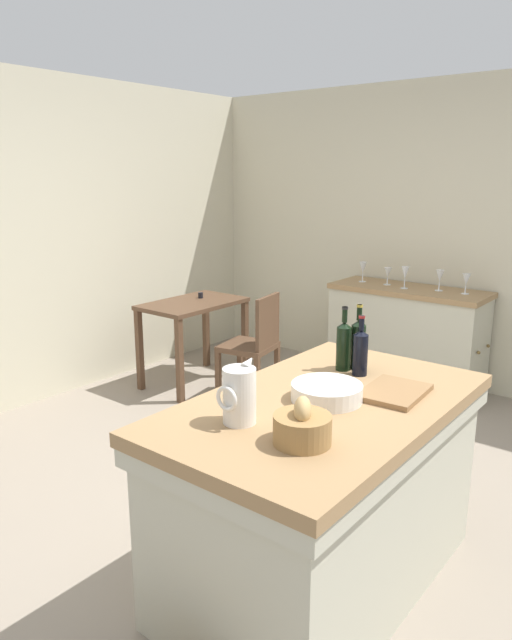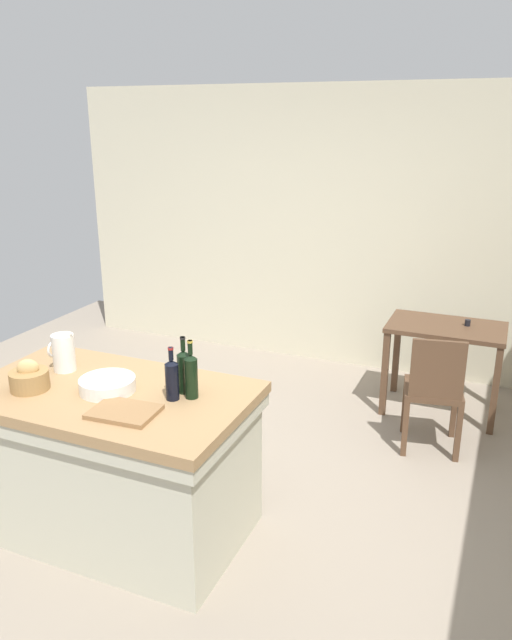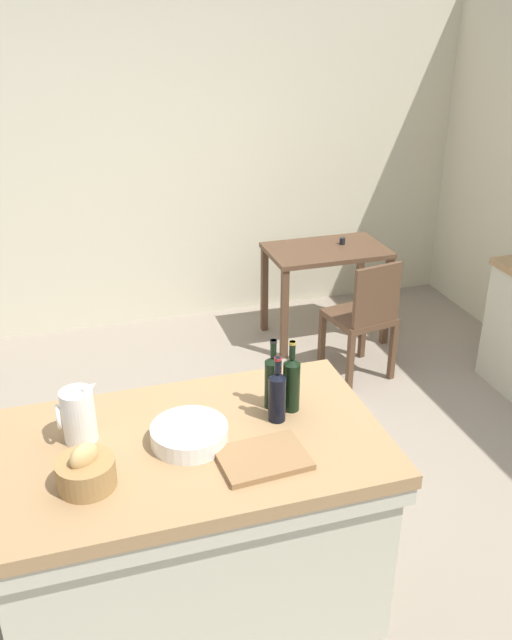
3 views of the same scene
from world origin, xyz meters
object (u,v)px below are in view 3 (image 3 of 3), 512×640
at_px(wooden_chair, 364,316).
at_px(wine_bottle_dark, 291,382).
at_px(writing_desk, 326,263).
at_px(island_table, 193,521).
at_px(wash_bowl, 189,434).
at_px(bread_basket, 86,471).
at_px(cutting_board, 263,458).
at_px(wine_bottle_green, 277,395).
at_px(pitcher, 78,415).
at_px(wine_bottle_amber, 273,380).

xyz_separation_m(wooden_chair, wine_bottle_dark, (-1.09, -1.53, 0.54)).
height_order(writing_desk, wooden_chair, wooden_chair).
distance_m(island_table, wine_bottle_dark, 0.72).
bearing_deg(wooden_chair, wash_bowl, -133.48).
xyz_separation_m(wooden_chair, bread_basket, (-1.96, -1.78, 0.47)).
relative_size(bread_basket, wine_bottle_dark, 0.65).
height_order(wooden_chair, wine_bottle_dark, wine_bottle_dark).
xyz_separation_m(bread_basket, wine_bottle_dark, (0.87, 0.26, 0.07)).
relative_size(island_table, cutting_board, 4.72).
bearing_deg(bread_basket, island_table, 21.12).
relative_size(bread_basket, wine_bottle_green, 0.72).
bearing_deg(wooden_chair, pitcher, -142.70).
height_order(wooden_chair, wine_bottle_green, wine_bottle_green).
bearing_deg(cutting_board, wine_bottle_green, 60.73).
height_order(island_table, wash_bowl, wash_bowl).
height_order(island_table, cutting_board, cutting_board).
height_order(bread_basket, wine_bottle_green, wine_bottle_green).
xyz_separation_m(bread_basket, cutting_board, (0.65, -0.05, -0.05)).
bearing_deg(wine_bottle_green, wine_bottle_dark, 35.18).
relative_size(pitcher, cutting_board, 0.80).
xyz_separation_m(writing_desk, wine_bottle_dark, (-1.08, -2.20, 0.39)).
distance_m(wooden_chair, wine_bottle_dark, 1.95).
bearing_deg(wooden_chair, wine_bottle_dark, -125.51).
bearing_deg(wine_bottle_amber, wash_bowl, -159.07).
xyz_separation_m(cutting_board, wine_bottle_dark, (0.22, 0.30, 0.12)).
height_order(island_table, wooden_chair, wooden_chair).
height_order(island_table, bread_basket, bread_basket).
bearing_deg(wine_bottle_amber, wooden_chair, 52.07).
distance_m(writing_desk, wine_bottle_dark, 2.48).
relative_size(wash_bowl, wine_bottle_dark, 0.94).
bearing_deg(wine_bottle_amber, island_table, -160.09).
bearing_deg(island_table, wooden_chair, 46.35).
bearing_deg(wash_bowl, island_table, 110.10).
xyz_separation_m(writing_desk, wooden_chair, (0.01, -0.68, -0.14)).
distance_m(bread_basket, wine_bottle_dark, 0.91).
xyz_separation_m(island_table, bread_basket, (-0.40, -0.16, 0.47)).
distance_m(wooden_chair, wine_bottle_green, 2.04).
relative_size(pitcher, wine_bottle_green, 0.90).
bearing_deg(wine_bottle_amber, writing_desk, 62.11).
bearing_deg(wine_bottle_amber, cutting_board, -113.81).
bearing_deg(cutting_board, pitcher, 152.34).
bearing_deg(wash_bowl, pitcher, 160.56).
xyz_separation_m(wooden_chair, pitcher, (-1.96, -1.49, 0.52)).
xyz_separation_m(wooden_chair, wine_bottle_green, (-1.17, -1.59, 0.52)).
xyz_separation_m(cutting_board, wine_bottle_green, (0.14, 0.25, 0.11)).
bearing_deg(wine_bottle_dark, pitcher, 177.64).
distance_m(writing_desk, bread_basket, 3.15).
relative_size(wine_bottle_amber, wine_bottle_green, 1.09).
bearing_deg(wash_bowl, wine_bottle_dark, 13.20).
xyz_separation_m(pitcher, wine_bottle_amber, (0.80, 0.01, 0.02)).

